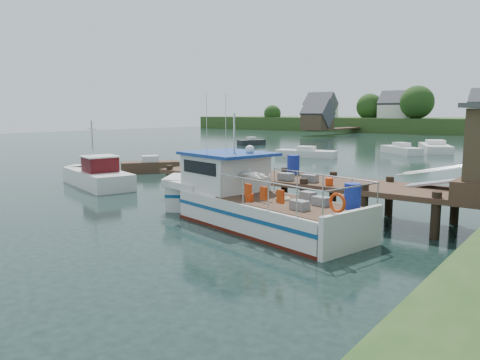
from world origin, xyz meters
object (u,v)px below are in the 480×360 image
Objects in this scene: moored_b at (401,150)px; lobster_boat at (246,200)px; moored_a at (306,153)px; moored_e at (251,142)px; work_boat at (96,175)px; moored_d at (435,147)px; moored_rowboat at (150,166)px; dock at (434,168)px.

lobster_boat is at bearing -75.76° from moored_b.
moored_a is 16.67m from moored_e.
moored_e is at bearing 127.53° from work_boat.
moored_d reaches higher than moored_e.
moored_b is 19.41m from moored_e.
moored_rowboat is at bearing -59.78° from moored_e.
moored_a is (1.14, 22.24, -0.21)m from work_boat.
moored_a is 0.75× the size of moored_d.
moored_a is (3.29, 16.23, -0.05)m from moored_rowboat.
work_boat reaches higher than moored_a.
moored_e is (-10.17, 26.05, -0.05)m from moored_rowboat.
lobster_boat is 1.45× the size of work_boat.
dock is at bearing -36.49° from moored_e.
moored_d is (2.03, 4.52, 0.04)m from moored_b.
moored_d is at bearing 71.14° from moored_b.
lobster_boat is 2.01× the size of moored_b.
dock reaches higher than moored_rowboat.
work_boat is at bearing -86.22° from moored_a.
moored_rowboat is 0.52× the size of moored_d.
dock reaches higher than moored_a.
moored_e is (-19.38, 1.09, -0.05)m from moored_b.
work_boat is 22.28m from moored_a.
moored_d is 2.00× the size of moored_e.
moored_a is 15.45m from moored_d.
moored_e is at bearing -164.12° from moored_d.
work_boat reaches higher than moored_rowboat.
moored_rowboat is 26.60m from moored_b.
moored_rowboat is 0.69× the size of moored_a.
lobster_boat is 1.77× the size of moored_a.
moored_b is at bearing 111.90° from lobster_boat.
dock is 27.06m from moored_a.
moored_d is at bearing 17.97° from moored_e.
dock is 4.29× the size of moored_e.
dock is 43.35m from moored_e.
moored_d reaches higher than moored_b.
moored_b is at bearing -107.44° from moored_d.
dock is 3.27× the size of moored_b.
dock is 1.62× the size of lobster_boat.
moored_rowboat is (-20.25, 4.77, -1.81)m from dock.
moored_b is (7.05, 30.97, -0.17)m from work_boat.
moored_e is at bearing 150.62° from moored_a.
moored_b is at bearing 5.66° from moored_e.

